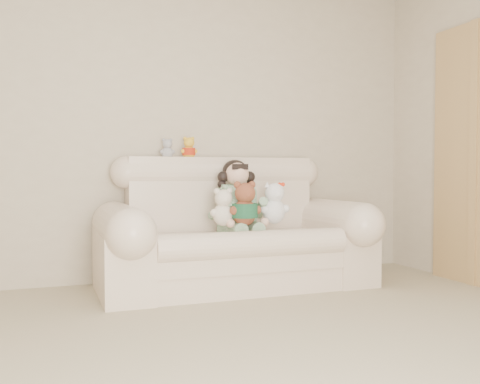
% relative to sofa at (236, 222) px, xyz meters
% --- Properties ---
extents(wall_back, '(4.50, 0.00, 4.50)m').
position_rel_sofa_xyz_m(wall_back, '(-0.40, 0.50, 0.78)').
color(wall_back, beige).
rests_on(wall_back, ground).
extents(sofa, '(2.10, 0.95, 1.03)m').
position_rel_sofa_xyz_m(sofa, '(0.00, 0.00, 0.00)').
color(sofa, beige).
rests_on(sofa, floor).
extents(door_panel, '(0.06, 0.90, 2.10)m').
position_rel_sofa_xyz_m(door_panel, '(1.82, -0.60, 0.54)').
color(door_panel, '#A57A46').
rests_on(door_panel, floor).
extents(seated_child, '(0.42, 0.49, 0.59)m').
position_rel_sofa_xyz_m(seated_child, '(0.04, 0.08, 0.20)').
color(seated_child, '#2B7734').
rests_on(seated_child, sofa).
extents(brown_teddy, '(0.31, 0.28, 0.39)m').
position_rel_sofa_xyz_m(brown_teddy, '(0.01, -0.17, 0.18)').
color(brown_teddy, brown).
rests_on(brown_teddy, sofa).
extents(white_cat, '(0.29, 0.25, 0.39)m').
position_rel_sofa_xyz_m(white_cat, '(0.29, -0.09, 0.18)').
color(white_cat, white).
rests_on(white_cat, sofa).
extents(cream_teddy, '(0.25, 0.22, 0.33)m').
position_rel_sofa_xyz_m(cream_teddy, '(-0.14, -0.12, 0.15)').
color(cream_teddy, silver).
rests_on(cream_teddy, sofa).
extents(yellow_mini_bear, '(0.16, 0.13, 0.22)m').
position_rel_sofa_xyz_m(yellow_mini_bear, '(-0.28, 0.34, 0.60)').
color(yellow_mini_bear, gold).
rests_on(yellow_mini_bear, sofa).
extents(grey_mini_plush, '(0.13, 0.10, 0.20)m').
position_rel_sofa_xyz_m(grey_mini_plush, '(-0.45, 0.39, 0.59)').
color(grey_mini_plush, '#ACADB3').
rests_on(grey_mini_plush, sofa).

